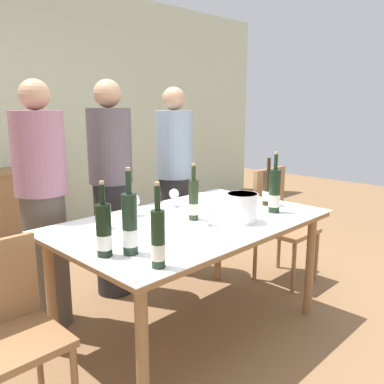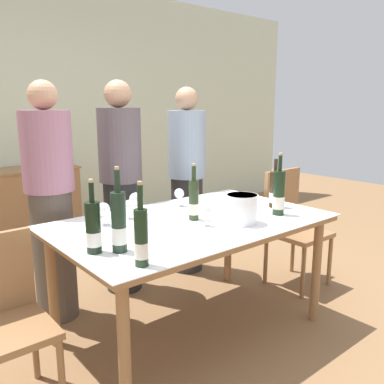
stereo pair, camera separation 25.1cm
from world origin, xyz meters
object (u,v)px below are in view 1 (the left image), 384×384
person_guest_left (112,190)px  wine_bottle_0 (275,192)px  wine_glass_1 (133,201)px  person_guest_right (174,182)px  wine_bottle_2 (158,240)px  wine_bottle_4 (193,201)px  wine_glass_2 (104,212)px  wine_bottle_3 (130,225)px  ice_bucket (242,207)px  chair_left_end (5,323)px  wine_glass_4 (174,194)px  chair_right_end (278,218)px  wine_glass_3 (207,210)px  wine_glass_0 (128,208)px  dining_table (192,231)px  wine_bottle_1 (268,189)px  person_host (43,208)px  wine_bottle_5 (104,232)px

person_guest_left → wine_bottle_0: bearing=-64.9°
wine_glass_1 → person_guest_right: (0.84, 0.50, -0.05)m
wine_bottle_2 → wine_bottle_4: wine_bottle_2 is taller
wine_glass_2 → wine_bottle_3: bearing=-108.4°
ice_bucket → chair_left_end: (-1.33, 0.33, -0.37)m
wine_glass_4 → chair_right_end: size_ratio=0.14×
wine_bottle_3 → wine_glass_3: size_ratio=3.17×
wine_bottle_0 → wine_glass_0: size_ratio=3.27×
chair_left_end → wine_glass_1: bearing=15.4°
ice_bucket → wine_bottle_4: 0.30m
ice_bucket → wine_glass_4: ice_bucket is taller
dining_table → wine_bottle_0: 0.62m
wine_bottle_2 → wine_bottle_3: bearing=86.0°
wine_bottle_2 → person_guest_right: bearing=44.6°
wine_bottle_1 → wine_bottle_0: bearing=-133.7°
wine_glass_0 → wine_glass_2: size_ratio=0.89×
wine_glass_0 → person_host: person_host is taller
wine_bottle_2 → wine_glass_4: bearing=43.3°
wine_bottle_1 → person_guest_right: size_ratio=0.21×
wine_bottle_3 → wine_glass_4: size_ratio=3.28×
wine_glass_0 → wine_glass_2: (-0.19, -0.02, 0.01)m
wine_glass_0 → chair_right_end: bearing=-7.2°
wine_glass_4 → chair_left_end: bearing=-169.2°
wine_glass_2 → person_host: bearing=103.3°
wine_glass_3 → person_guest_left: person_guest_left is taller
wine_bottle_1 → wine_glass_2: bearing=162.2°
wine_glass_4 → wine_glass_3: bearing=-110.2°
wine_bottle_2 → wine_glass_4: (0.80, 0.75, -0.04)m
wine_bottle_1 → person_guest_right: (-0.01, 0.96, -0.07)m
dining_table → wine_glass_0: 0.43m
person_guest_right → wine_bottle_5: bearing=-144.5°
wine_bottle_1 → person_guest_right: 0.97m
ice_bucket → person_host: size_ratio=0.12×
chair_left_end → person_guest_right: 1.97m
person_host → person_guest_right: (1.25, 0.08, -0.00)m
wine_glass_1 → dining_table: bearing=-60.6°
wine_glass_2 → wine_glass_4: 0.64m
person_guest_right → wine_glass_3: bearing=-123.7°
wine_bottle_2 → person_guest_left: 1.44m
wine_glass_0 → wine_bottle_3: bearing=-125.8°
ice_bucket → wine_bottle_5: 0.93m
wine_bottle_1 → wine_glass_1: 0.97m
ice_bucket → person_guest_right: bearing=67.4°
dining_table → wine_glass_4: bearing=64.7°
wine_bottle_1 → person_host: person_host is taller
wine_bottle_0 → chair_right_end: size_ratio=0.43×
wine_bottle_2 → wine_bottle_5: bearing=106.9°
dining_table → wine_bottle_2: wine_bottle_2 is taller
wine_bottle_4 → wine_glass_4: bearing=66.7°
wine_glass_4 → wine_bottle_5: bearing=-152.4°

